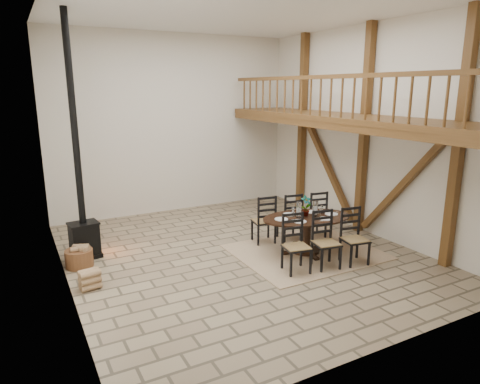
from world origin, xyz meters
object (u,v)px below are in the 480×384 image
wood_stove (82,206)px  log_basket (79,257)px  dining_table (306,234)px  log_stack (90,280)px

wood_stove → log_basket: size_ratio=9.19×
dining_table → log_basket: (-4.49, 1.54, -0.23)m
log_basket → dining_table: bearing=-18.9°
log_stack → log_basket: bearing=90.9°
dining_table → log_basket: 4.75m
log_stack → dining_table: bearing=-5.1°
dining_table → log_basket: size_ratio=4.55×
log_basket → log_stack: size_ratio=1.40×
log_basket → wood_stove: bearing=66.8°
wood_stove → log_stack: (-0.17, -1.59, -0.96)m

